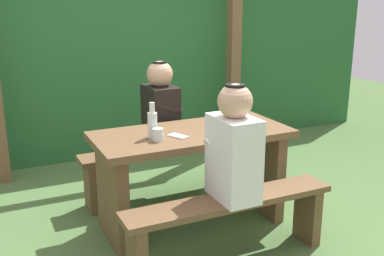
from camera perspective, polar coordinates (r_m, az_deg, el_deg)
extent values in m
plane|color=#4C6D3A|center=(3.53, 0.00, -11.79)|extent=(12.00, 12.00, 0.00)
cube|color=#275F2F|center=(5.12, -10.10, 7.96)|extent=(6.40, 0.61, 1.91)
cube|color=brown|center=(5.06, 5.20, 8.80)|extent=(0.12, 0.12, 2.04)
cube|color=brown|center=(3.26, 0.00, -0.81)|extent=(1.40, 0.64, 0.05)
cube|color=brown|center=(3.20, -9.87, -8.39)|extent=(0.08, 0.54, 0.68)
cube|color=brown|center=(3.67, 8.53, -5.09)|extent=(0.08, 0.54, 0.68)
cube|color=brown|center=(2.90, 4.81, -9.03)|extent=(1.40, 0.24, 0.04)
cube|color=brown|center=(2.78, -6.86, -15.44)|extent=(0.07, 0.22, 0.40)
cube|color=brown|center=(3.32, 14.16, -10.30)|extent=(0.07, 0.22, 0.40)
cube|color=brown|center=(3.84, -3.59, -2.69)|extent=(1.40, 0.24, 0.04)
cube|color=brown|center=(3.75, -12.43, -7.12)|extent=(0.07, 0.22, 0.40)
cube|color=brown|center=(4.17, 4.42, -4.38)|extent=(0.07, 0.22, 0.40)
cube|color=white|center=(2.80, 5.18, -3.78)|extent=(0.22, 0.34, 0.52)
sphere|color=tan|center=(2.70, 5.37, 3.32)|extent=(0.21, 0.21, 0.21)
cylinder|color=black|center=(2.69, 5.42, 5.18)|extent=(0.12, 0.12, 0.02)
cylinder|color=white|center=(2.88, 3.83, -0.99)|extent=(0.25, 0.07, 0.15)
cube|color=black|center=(3.75, -3.92, 1.33)|extent=(0.22, 0.34, 0.52)
sphere|color=tan|center=(3.68, -4.03, 6.69)|extent=(0.21, 0.21, 0.21)
cylinder|color=black|center=(3.67, -4.06, 8.06)|extent=(0.12, 0.12, 0.02)
cylinder|color=black|center=(3.60, -3.13, 2.43)|extent=(0.25, 0.07, 0.15)
cylinder|color=silver|center=(3.04, -4.25, -0.82)|extent=(0.07, 0.07, 0.08)
cylinder|color=silver|center=(3.09, -4.94, 0.34)|extent=(0.07, 0.07, 0.17)
cylinder|color=silver|center=(3.06, -4.99, 2.53)|extent=(0.04, 0.04, 0.07)
cube|color=silver|center=(3.12, -1.73, -1.02)|extent=(0.12, 0.16, 0.01)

